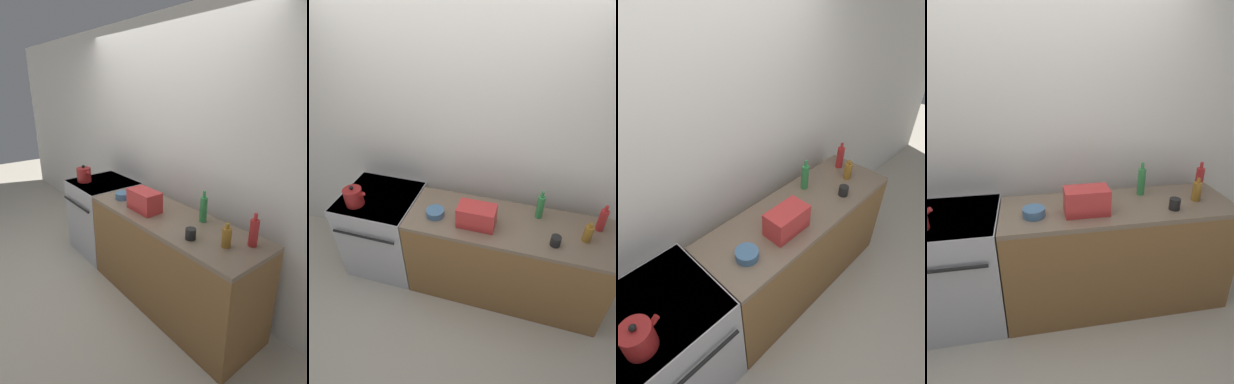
# 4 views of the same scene
# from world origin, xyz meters

# --- Properties ---
(ground_plane) EXTENTS (12.00, 12.00, 0.00)m
(ground_plane) POSITION_xyz_m (0.00, 0.00, 0.00)
(ground_plane) COLOR beige
(wall_back) EXTENTS (8.00, 0.05, 2.60)m
(wall_back) POSITION_xyz_m (0.00, 0.72, 1.30)
(wall_back) COLOR silver
(wall_back) RESTS_ON ground_plane
(stove) EXTENTS (0.71, 0.70, 0.88)m
(stove) POSITION_xyz_m (-0.62, 0.33, 0.45)
(stove) COLOR #B7B7BC
(stove) RESTS_ON ground_plane
(counter_block) EXTENTS (1.76, 0.59, 0.88)m
(counter_block) POSITION_xyz_m (0.63, 0.29, 0.44)
(counter_block) COLOR brown
(counter_block) RESTS_ON ground_plane
(kettle) EXTENTS (0.21, 0.16, 0.20)m
(kettle) POSITION_xyz_m (-0.76, 0.17, 0.97)
(kettle) COLOR maroon
(kettle) RESTS_ON stove
(toaster) EXTENTS (0.31, 0.18, 0.19)m
(toaster) POSITION_xyz_m (0.36, 0.21, 0.98)
(toaster) COLOR red
(toaster) RESTS_ON counter_block
(bottle_green) EXTENTS (0.06, 0.06, 0.27)m
(bottle_green) POSITION_xyz_m (0.85, 0.45, 1.00)
(bottle_green) COLOR #338C47
(bottle_green) RESTS_ON counter_block
(bottle_red) EXTENTS (0.06, 0.06, 0.25)m
(bottle_red) POSITION_xyz_m (1.35, 0.43, 0.99)
(bottle_red) COLOR #B72828
(bottle_red) RESTS_ON counter_block
(bottle_amber) EXTENTS (0.07, 0.07, 0.18)m
(bottle_amber) POSITION_xyz_m (1.24, 0.27, 0.96)
(bottle_amber) COLOR #9E6B23
(bottle_amber) RESTS_ON counter_block
(cup_black) EXTENTS (0.08, 0.08, 0.08)m
(cup_black) POSITION_xyz_m (1.00, 0.16, 0.92)
(cup_black) COLOR black
(cup_black) RESTS_ON counter_block
(bowl) EXTENTS (0.16, 0.16, 0.06)m
(bowl) POSITION_xyz_m (-0.01, 0.22, 0.91)
(bowl) COLOR teal
(bowl) RESTS_ON counter_block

